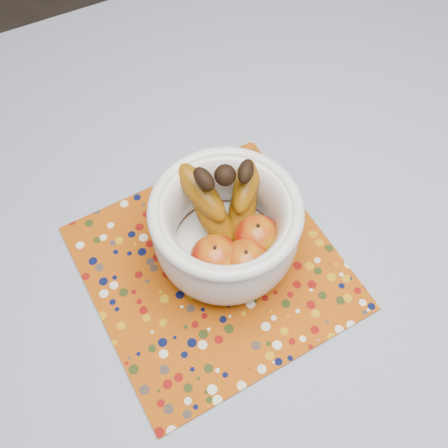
% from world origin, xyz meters
% --- Properties ---
extents(table, '(1.20, 1.20, 0.75)m').
position_xyz_m(table, '(0.00, 0.00, 0.67)').
color(table, brown).
rests_on(table, ground).
extents(tablecloth, '(1.32, 1.32, 0.01)m').
position_xyz_m(tablecloth, '(0.00, 0.00, 0.76)').
color(tablecloth, slate).
rests_on(tablecloth, table).
extents(placemat, '(0.37, 0.37, 0.00)m').
position_xyz_m(placemat, '(-0.10, 0.00, 0.76)').
color(placemat, '#943E08').
rests_on(placemat, tablecloth).
extents(fruit_bowl, '(0.23, 0.21, 0.16)m').
position_xyz_m(fruit_bowl, '(-0.07, 0.02, 0.84)').
color(fruit_bowl, silver).
rests_on(fruit_bowl, placemat).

